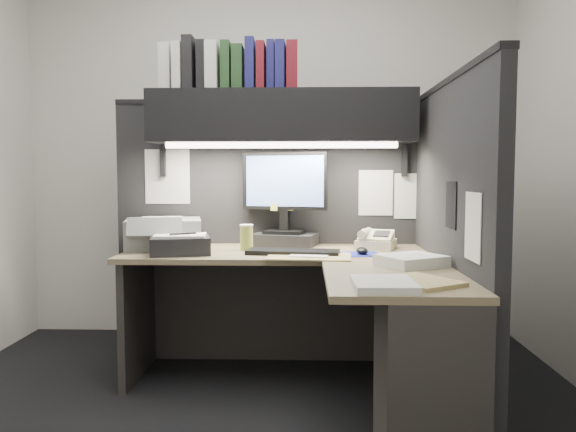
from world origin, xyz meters
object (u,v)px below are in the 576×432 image
at_px(telephone, 376,241).
at_px(printer, 164,233).
at_px(notebook_stack, 180,245).
at_px(keyboard, 293,252).
at_px(desk, 339,328).
at_px(monitor, 285,209).
at_px(coffee_cup, 246,238).
at_px(overhead_shelf, 282,117).

relative_size(telephone, printer, 0.52).
bearing_deg(notebook_stack, keyboard, 0.13).
bearing_deg(desk, keyboard, 117.78).
relative_size(monitor, notebook_stack, 1.79).
xyz_separation_m(telephone, coffee_cup, (-0.75, -0.09, 0.03)).
height_order(monitor, notebook_stack, monitor).
distance_m(monitor, keyboard, 0.43).
distance_m(keyboard, notebook_stack, 0.62).
relative_size(desk, notebook_stack, 5.37).
bearing_deg(desk, telephone, 69.64).
relative_size(monitor, telephone, 2.57).
distance_m(telephone, printer, 1.25).
distance_m(telephone, coffee_cup, 0.76).
relative_size(monitor, keyboard, 1.13).
bearing_deg(coffee_cup, keyboard, -30.58).
relative_size(overhead_shelf, notebook_stack, 4.90).
bearing_deg(printer, notebook_stack, -70.67).
bearing_deg(telephone, desk, -92.32).
relative_size(desk, coffee_cup, 12.35).
bearing_deg(printer, monitor, -2.34).
xyz_separation_m(telephone, printer, (-1.25, 0.00, 0.04)).
distance_m(overhead_shelf, coffee_cup, 0.75).
relative_size(overhead_shelf, monitor, 2.73).
bearing_deg(keyboard, printer, 169.75).
height_order(monitor, telephone, monitor).
bearing_deg(monitor, keyboard, -66.43).
relative_size(overhead_shelf, coffee_cup, 11.26).
bearing_deg(telephone, notebook_stack, -149.16).
distance_m(desk, printer, 1.26).
height_order(telephone, notebook_stack, notebook_stack).
relative_size(keyboard, notebook_stack, 1.58).
bearing_deg(printer, keyboard, -29.87).
xyz_separation_m(desk, telephone, (0.25, 0.68, 0.33)).
relative_size(telephone, notebook_stack, 0.70).
bearing_deg(notebook_stack, desk, -26.93).
height_order(keyboard, telephone, telephone).
xyz_separation_m(monitor, notebook_stack, (-0.56, -0.37, -0.18)).
relative_size(desk, printer, 3.98).
height_order(overhead_shelf, coffee_cup, overhead_shelf).
xyz_separation_m(overhead_shelf, printer, (-0.70, -0.07, -0.68)).
relative_size(coffee_cup, notebook_stack, 0.43).
relative_size(desk, overhead_shelf, 1.10).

